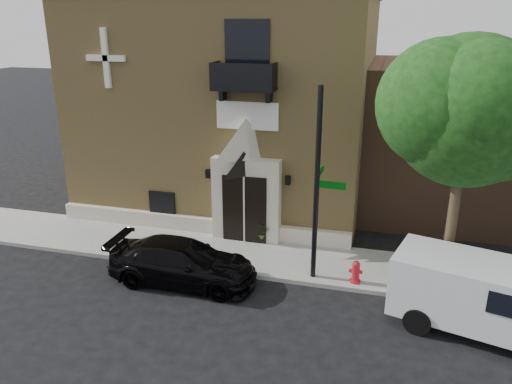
% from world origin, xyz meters
% --- Properties ---
extents(ground, '(120.00, 120.00, 0.00)m').
position_xyz_m(ground, '(0.00, 0.00, 0.00)').
color(ground, black).
rests_on(ground, ground).
extents(sidewalk, '(42.00, 3.00, 0.15)m').
position_xyz_m(sidewalk, '(1.00, 1.50, 0.07)').
color(sidewalk, gray).
rests_on(sidewalk, ground).
extents(church, '(12.20, 11.01, 9.30)m').
position_xyz_m(church, '(-2.99, 7.95, 4.63)').
color(church, tan).
rests_on(church, ground).
extents(street_tree_left, '(4.97, 4.38, 7.77)m').
position_xyz_m(street_tree_left, '(6.03, 0.35, 5.87)').
color(street_tree_left, '#38281C').
rests_on(street_tree_left, sidewalk).
extents(black_sedan, '(4.90, 2.02, 1.42)m').
position_xyz_m(black_sedan, '(-2.14, -0.77, 0.71)').
color(black_sedan, black).
rests_on(black_sedan, ground).
extents(cargo_van, '(5.38, 3.25, 2.06)m').
position_xyz_m(cargo_van, '(7.16, -1.28, 1.15)').
color(cargo_van, silver).
rests_on(cargo_van, ground).
extents(street_sign, '(0.99, 0.99, 6.25)m').
position_xyz_m(street_sign, '(1.97, 0.47, 3.30)').
color(street_sign, black).
rests_on(street_sign, sidewalk).
extents(fire_hydrant, '(0.43, 0.34, 0.75)m').
position_xyz_m(fire_hydrant, '(3.33, 0.41, 0.52)').
color(fire_hydrant, red).
rests_on(fire_hydrant, sidewalk).
extents(dumpster, '(2.05, 1.40, 1.23)m').
position_xyz_m(dumpster, '(7.67, 0.37, 0.77)').
color(dumpster, '#0F3816').
rests_on(dumpster, sidewalk).
extents(planter, '(0.85, 0.79, 0.78)m').
position_xyz_m(planter, '(-0.29, 2.63, 0.54)').
color(planter, '#3A5923').
rests_on(planter, sidewalk).
extents(pedestrian_near, '(0.78, 0.67, 1.80)m').
position_xyz_m(pedestrian_near, '(6.01, 1.03, 1.05)').
color(pedestrian_near, black).
rests_on(pedestrian_near, sidewalk).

